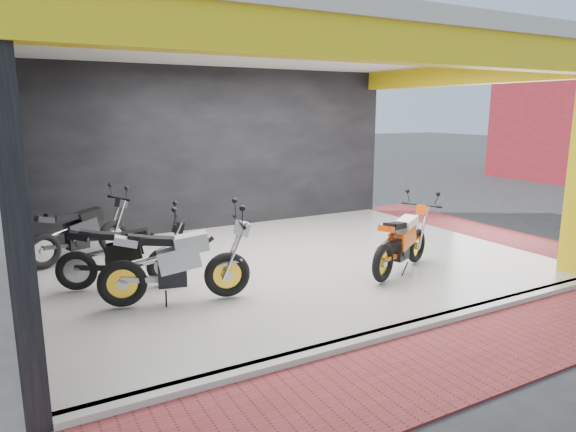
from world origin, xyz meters
name	(u,v)px	position (x,y,z in m)	size (l,w,h in m)	color
ground	(363,304)	(0.00, 0.00, 0.00)	(80.00, 80.00, 0.00)	#2D2D30
showroom_floor	(292,263)	(0.00, 2.00, 0.05)	(8.00, 6.00, 0.10)	silver
showroom_ceiling	(292,46)	(0.00, 2.00, 3.60)	(8.40, 6.40, 0.20)	beige
back_wall	(221,151)	(0.00, 5.10, 1.75)	(8.20, 0.20, 3.50)	black
left_wall	(10,180)	(-4.10, 2.00, 1.75)	(0.20, 6.20, 3.50)	black
header_beam_front	(428,46)	(0.00, -1.00, 3.30)	(8.40, 0.30, 0.40)	yellow
header_beam_right	(470,74)	(4.00, 2.00, 3.30)	(0.30, 6.40, 0.40)	yellow
floor_kerb	(414,327)	(0.00, -1.02, 0.05)	(8.00, 0.20, 0.10)	silver
paver_front	(465,356)	(0.00, -1.80, 0.01)	(9.00, 1.40, 0.03)	#9B3336
paver_right	(485,233)	(4.80, 2.00, 0.01)	(1.40, 7.00, 0.03)	#9B3336
moto_hero	(417,229)	(1.73, 0.84, 0.68)	(1.91, 0.71, 1.17)	#E64E09
moto_row_a	(227,253)	(-1.65, 0.86, 0.74)	(2.09, 0.77, 1.28)	#B3B5BB
moto_row_b	(165,248)	(-2.23, 1.74, 0.68)	(1.90, 0.70, 1.16)	black
moto_row_d	(113,221)	(-2.56, 3.91, 0.69)	(1.93, 0.71, 1.18)	black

